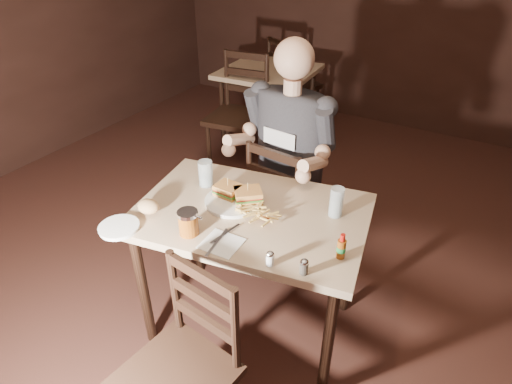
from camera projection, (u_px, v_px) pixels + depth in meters
The scene contains 24 objects.
room_shell at pixel (265, 120), 1.33m from camera, with size 7.00×7.00×7.00m.
main_table at pixel (251, 227), 2.06m from camera, with size 1.19×0.90×0.77m.
bg_table at pixel (269, 79), 3.95m from camera, with size 0.85×0.85×0.77m.
chair_far at pixel (288, 202), 2.67m from camera, with size 0.41×0.44×0.88m, color black, non-canonical shape.
chair_near at pixel (176, 377), 1.66m from camera, with size 0.40×0.43×0.86m, color black, non-canonical shape.
bg_chair_far at pixel (294, 84), 4.46m from camera, with size 0.44×0.48×0.95m, color black, non-canonical shape.
bg_chair_near at pixel (237, 117), 3.65m from camera, with size 0.46×0.51×1.00m, color black, non-canonical shape.
diner at pixel (287, 130), 2.36m from camera, with size 0.57×0.44×0.98m, color #2F3034, non-canonical shape.
dinner_plate at pixel (233, 202), 2.06m from camera, with size 0.27×0.27×0.02m, color white.
sandwich_left at pixel (228, 187), 2.07m from camera, with size 0.12×0.10×0.10m, color #DE9D50, non-canonical shape.
sandwich_right at pixel (248, 191), 2.03m from camera, with size 0.13×0.11×0.11m, color #DE9D50, non-canonical shape.
fries_pile at pixel (256, 212), 1.95m from camera, with size 0.25×0.18×0.04m, color #EDBF5C, non-canonical shape.
ketchup_dollop at pixel (266, 218), 1.93m from camera, with size 0.04×0.04×0.01m, color maroon.
glass_left at pixel (206, 173), 2.17m from camera, with size 0.07×0.07×0.14m, color silver.
glass_right at pixel (336, 202), 1.95m from camera, with size 0.06×0.06×0.14m, color silver.
hot_sauce at pixel (342, 246), 1.71m from camera, with size 0.04×0.04×0.12m, color #87420F, non-canonical shape.
salt_shaker at pixel (270, 259), 1.68m from camera, with size 0.03×0.03×0.06m, color white, non-canonical shape.
pepper_shaker at pixel (304, 267), 1.64m from camera, with size 0.03×0.03×0.06m, color #38332D, non-canonical shape.
syrup_dispenser at pixel (188, 223), 1.84m from camera, with size 0.09×0.09×0.12m, color #87420F, non-canonical shape.
napkin at pixel (222, 243), 1.81m from camera, with size 0.16×0.15×0.00m, color white.
knife at pixel (217, 242), 1.81m from camera, with size 0.01×0.20×0.00m, color silver.
fork at pixel (225, 234), 1.86m from camera, with size 0.01×0.18×0.01m, color silver.
side_plate at pixel (119, 228), 1.89m from camera, with size 0.17×0.17×0.01m, color white.
bread_roll at pixel (148, 206), 1.96m from camera, with size 0.11×0.09×0.06m, color tan.
Camera 1 is at (0.61, -1.09, 1.93)m, focal length 30.00 mm.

